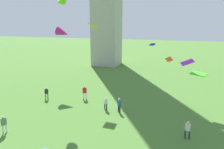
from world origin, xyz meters
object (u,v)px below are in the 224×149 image
kite_flying_0 (199,74)px  kite_flying_3 (169,59)px  kite_flying_7 (63,33)px  person_2 (46,93)px  person_4 (119,104)px  person_3 (106,103)px  kite_flying_5 (94,26)px  person_5 (4,123)px  kite_flying_4 (152,44)px  person_1 (188,129)px  person_0 (85,92)px  kite_flying_6 (187,62)px  kite_flying_2 (60,2)px

kite_flying_0 → kite_flying_3: 3.76m
kite_flying_0 → kite_flying_7: (-19.16, 3.28, 4.18)m
person_2 → person_4: size_ratio=0.96×
person_3 → kite_flying_5: 10.17m
person_5 → kite_flying_5: (4.07, 12.51, 8.64)m
person_5 → kite_flying_4: kite_flying_4 is taller
person_3 → kite_flying_0: kite_flying_0 is taller
person_1 → person_2: bearing=-9.5°
kite_flying_3 → kite_flying_4: 5.68m
person_0 → person_2: person_0 is taller
kite_flying_3 → person_1: bearing=-9.8°
person_0 → kite_flying_3: size_ratio=1.73×
kite_flying_4 → kite_flying_6: bearing=149.7°
kite_flying_3 → kite_flying_7: 16.19m
kite_flying_0 → kite_flying_7: 19.88m
person_2 → person_5: bearing=102.2°
kite_flying_2 → kite_flying_6: bearing=-2.7°
person_0 → kite_flying_6: (12.70, -1.34, 4.95)m
person_2 → kite_flying_0: bearing=-171.5°
kite_flying_4 → person_0: bearing=65.1°
kite_flying_7 → kite_flying_6: bearing=-102.8°
kite_flying_2 → kite_flying_7: kite_flying_2 is taller
person_0 → person_1: (13.07, -6.69, -0.10)m
kite_flying_2 → person_4: bearing=-14.2°
person_5 → kite_flying_0: size_ratio=0.84×
kite_flying_6 → kite_flying_3: bearing=113.6°
person_5 → kite_flying_6: size_ratio=1.18×
person_0 → kite_flying_3: 11.74m
kite_flying_4 → person_2: bearing=58.5°
kite_flying_0 → kite_flying_5: 14.23m
person_2 → person_0: bearing=-159.8°
person_1 → kite_flying_4: bearing=-61.9°
kite_flying_5 → kite_flying_6: (11.82, -2.96, -3.63)m
person_3 → kite_flying_2: size_ratio=0.94×
person_1 → person_2: 18.64m
person_1 → person_5: 16.80m
person_3 → kite_flying_2: 13.39m
kite_flying_3 → person_2: bearing=-105.9°
kite_flying_6 → person_3: bearing=174.1°
person_0 → person_4: size_ratio=1.08×
person_2 → person_4: 10.59m
person_0 → person_4: (5.65, -2.84, -0.08)m
kite_flying_5 → kite_flying_0: bearing=-167.1°
person_3 → kite_flying_4: (4.03, 8.75, 6.13)m
kite_flying_7 → kite_flying_3: bearing=-95.7°
kite_flying_0 → person_1: bearing=105.5°
person_0 → kite_flying_7: 9.88m
kite_flying_4 → person_4: bearing=103.0°
person_1 → person_3: (-9.15, 4.08, -0.05)m
person_3 → kite_flying_3: (6.74, 3.91, 4.90)m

